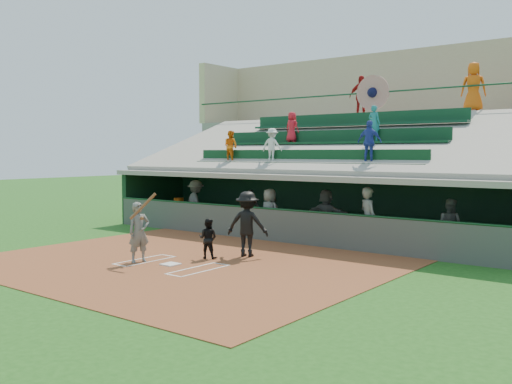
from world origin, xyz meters
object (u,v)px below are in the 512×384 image
Objects in this scene: home_plate at (171,264)px; batter_at_plate at (139,232)px; catcher at (208,238)px; water_cooler at (179,203)px; white_table at (180,215)px.

batter_at_plate is (-0.95, -0.27, 0.83)m from home_plate.
catcher reaches higher than home_plate.
catcher is (1.12, 1.57, -0.27)m from batter_at_plate.
water_cooler reaches higher than home_plate.
catcher is 8.00m from water_cooler.
batter_at_plate is 4.74× the size of water_cooler.
water_cooler is (-5.11, 6.58, 0.06)m from batter_at_plate.
batter_at_plate reaches higher than home_plate.
home_plate is 1.04× the size of water_cooler.
catcher is (0.17, 1.30, 0.56)m from home_plate.
white_table is (-6.24, 5.08, -0.21)m from catcher.
white_table is at bearing -58.05° from catcher.
batter_at_plate is 1.71× the size of catcher.
water_cooler is at bearing 127.84° from batter_at_plate.
catcher is at bearing 82.37° from home_plate.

